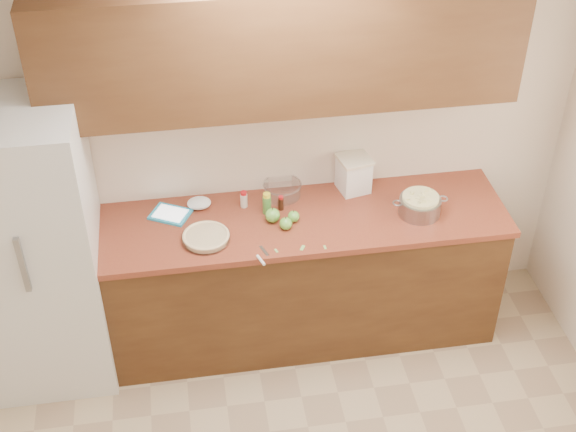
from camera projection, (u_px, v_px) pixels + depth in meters
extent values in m
plane|color=silver|center=(358.00, 82.00, 2.55)|extent=(3.60, 3.60, 0.00)
plane|color=beige|center=(278.00, 135.00, 4.75)|extent=(3.60, 0.00, 3.60)
cube|color=#533217|center=(287.00, 279.00, 5.02)|extent=(2.60, 0.65, 0.88)
cube|color=#974A29|center=(286.00, 222.00, 4.74)|extent=(2.64, 0.68, 0.04)
cube|color=#513118|center=(282.00, 47.00, 4.22)|extent=(2.60, 0.34, 0.70)
cube|color=silver|center=(36.00, 250.00, 4.53)|extent=(0.70, 0.70, 1.80)
cylinder|color=silver|center=(206.00, 238.00, 4.56)|extent=(0.28, 0.28, 0.04)
cylinder|color=beige|center=(206.00, 238.00, 4.56)|extent=(0.25, 0.25, 0.03)
torus|color=beige|center=(206.00, 236.00, 4.55)|extent=(0.27, 0.27, 0.02)
cylinder|color=gray|center=(420.00, 206.00, 4.74)|extent=(0.25, 0.25, 0.11)
torus|color=gray|center=(397.00, 203.00, 4.70)|extent=(0.06, 0.06, 0.01)
torus|color=gray|center=(443.00, 199.00, 4.73)|extent=(0.06, 0.06, 0.01)
cylinder|color=beige|center=(420.00, 204.00, 4.73)|extent=(0.22, 0.22, 0.11)
cube|color=white|center=(354.00, 175.00, 4.90)|extent=(0.21, 0.21, 0.21)
cube|color=#F7EAC5|center=(355.00, 159.00, 4.83)|extent=(0.22, 0.22, 0.02)
cube|color=#2BA4D1|center=(170.00, 214.00, 4.75)|extent=(0.28, 0.26, 0.01)
cube|color=white|center=(170.00, 213.00, 4.75)|extent=(0.22, 0.20, 0.00)
cube|color=gray|center=(264.00, 251.00, 4.49)|extent=(0.05, 0.10, 0.00)
cylinder|color=white|center=(261.00, 260.00, 4.42)|extent=(0.04, 0.09, 0.02)
cylinder|color=#4C8C38|center=(267.00, 205.00, 4.74)|extent=(0.05, 0.05, 0.12)
cylinder|color=yellow|center=(267.00, 195.00, 4.70)|extent=(0.04, 0.04, 0.02)
cylinder|color=beige|center=(244.00, 200.00, 4.80)|extent=(0.04, 0.04, 0.09)
cylinder|color=red|center=(244.00, 193.00, 4.77)|extent=(0.04, 0.04, 0.02)
cylinder|color=black|center=(281.00, 204.00, 4.78)|extent=(0.03, 0.03, 0.08)
cylinder|color=red|center=(281.00, 198.00, 4.75)|extent=(0.03, 0.03, 0.02)
cylinder|color=silver|center=(282.00, 190.00, 4.89)|extent=(0.22, 0.22, 0.08)
torus|color=silver|center=(282.00, 184.00, 4.87)|extent=(0.24, 0.24, 0.01)
ellipsoid|color=white|center=(199.00, 203.00, 4.80)|extent=(0.18, 0.16, 0.06)
sphere|color=#63B03C|center=(273.00, 215.00, 4.68)|extent=(0.09, 0.09, 0.09)
cylinder|color=#3F2D19|center=(272.00, 209.00, 4.65)|extent=(0.01, 0.01, 0.01)
sphere|color=#63B03C|center=(294.00, 216.00, 4.69)|extent=(0.07, 0.07, 0.07)
cylinder|color=#3F2D19|center=(294.00, 211.00, 4.67)|extent=(0.01, 0.01, 0.01)
sphere|color=#63B03C|center=(286.00, 224.00, 4.63)|extent=(0.07, 0.07, 0.07)
cylinder|color=#3F2D19|center=(286.00, 218.00, 4.61)|extent=(0.01, 0.01, 0.01)
cube|color=#87C05D|center=(302.00, 248.00, 4.51)|extent=(0.04, 0.05, 0.00)
cube|color=#87C05D|center=(276.00, 251.00, 4.49)|extent=(0.02, 0.03, 0.00)
cube|color=#87C05D|center=(325.00, 247.00, 4.52)|extent=(0.01, 0.03, 0.00)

